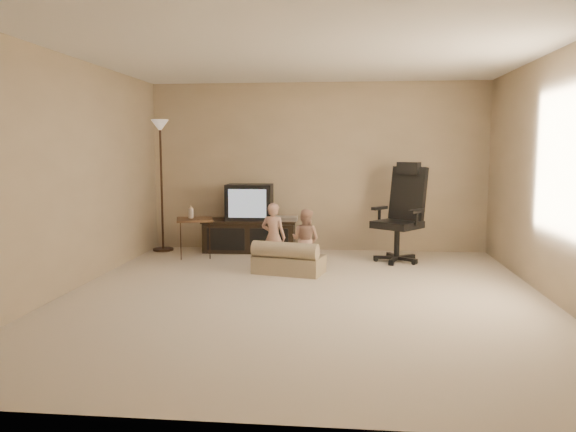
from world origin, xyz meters
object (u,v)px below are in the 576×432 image
Objects in this scene: side_table at (194,220)px; child_sofa at (288,260)px; office_chair at (401,226)px; toddler_right at (305,240)px; toddler_left at (273,237)px; tv_stand at (250,224)px; floor_lamp at (161,156)px.

child_sofa is at bearing -33.67° from side_table.
toddler_right is at bearing -113.18° from office_chair.
toddler_left is at bearing 160.71° from child_sofa.
toddler_left reaches higher than child_sofa.
toddler_right reaches higher than side_table.
child_sofa is at bearing 161.85° from toddler_left.
office_chair is 1.75m from child_sofa.
toddler_left is (-1.64, -0.81, -0.05)m from office_chair.
office_chair reaches higher than tv_stand.
floor_lamp is at bearing 144.36° from side_table.
child_sofa is at bearing 71.03° from toddler_right.
toddler_left is 0.41m from toddler_right.
side_table is at bearing -1.40° from toddler_right.
floor_lamp is (-1.32, -0.06, 1.00)m from tv_stand.
tv_stand is at bearing -30.64° from toddler_right.
office_chair is 1.43m from toddler_right.
side_table is 1.78m from toddler_right.
office_chair is at bearing -127.71° from toddler_right.
toddler_left is at bearing 36.70° from toddler_right.
side_table is 0.81× the size of child_sofa.
floor_lamp reaches higher than toddler_left.
toddler_left is at bearing -70.25° from tv_stand.
toddler_left reaches higher than side_table.
floor_lamp reaches higher than tv_stand.
floor_lamp is 2.72m from toddler_right.
office_chair is (2.16, -0.52, 0.07)m from tv_stand.
side_table is at bearing 160.00° from child_sofa.
side_table is 1.16m from floor_lamp.
child_sofa is (-1.44, -0.93, -0.32)m from office_chair.
floor_lamp is at bearing 159.40° from child_sofa.
child_sofa is at bearing -34.27° from floor_lamp.
floor_lamp is at bearing -178.94° from tv_stand.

